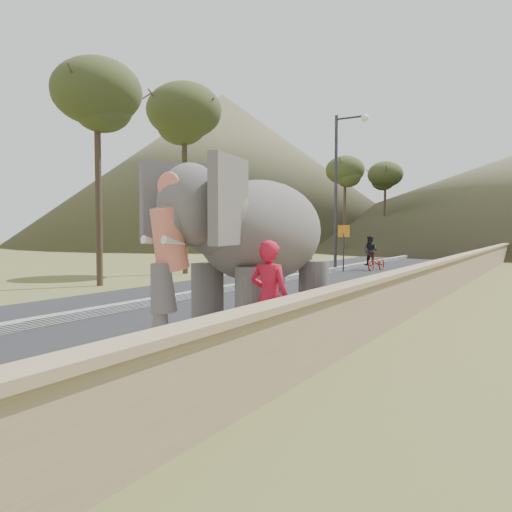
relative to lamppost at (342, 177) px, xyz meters
The scene contains 11 objects.
ground 19.37m from the lamppost, 75.51° to the right, with size 160.00×160.00×0.00m, color olive.
road 9.50m from the lamppost, 92.17° to the right, with size 7.00×120.00×0.03m, color black.
median 9.45m from the lamppost, 92.17° to the right, with size 0.35×120.00×0.22m, color black.
walkway 10.56m from the lamppost, 60.09° to the right, with size 3.00×120.00×0.15m, color #9E9687.
parapet 11.20m from the lamppost, 52.13° to the right, with size 0.30×120.00×1.10m, color tan.
lamppost is the anchor object (origin of this frame).
signboard 3.24m from the lamppost, 36.44° to the right, with size 0.60×0.08×2.40m.
hill_left 50.05m from the lamppost, 132.11° to the left, with size 60.00×60.00×22.00m, color brown.
elephant_and_man 16.89m from the lamppost, 73.52° to the right, with size 2.72×4.57×3.13m.
motorcyclist 4.60m from the lamppost, 51.79° to the left, with size 1.21×1.83×1.87m.
trees 10.13m from the lamppost, 76.21° to the left, with size 42.65×40.81×9.55m.
Camera 1 is at (4.87, -5.99, 2.18)m, focal length 35.00 mm.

